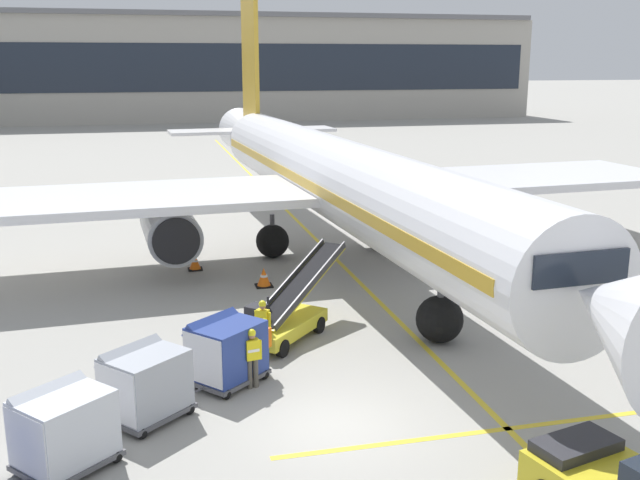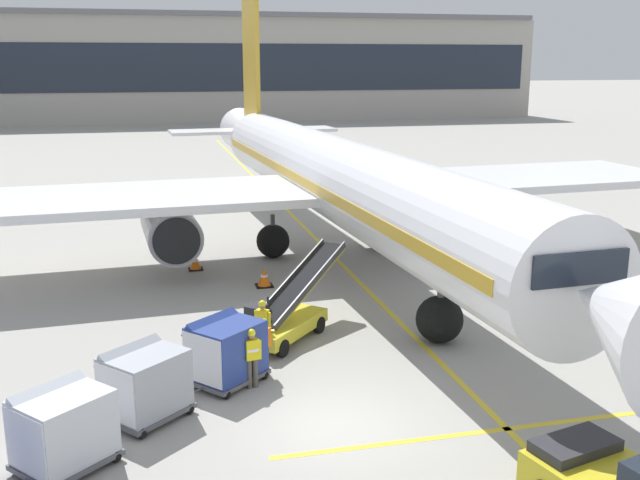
{
  "view_description": "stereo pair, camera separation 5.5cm",
  "coord_description": "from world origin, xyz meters",
  "views": [
    {
      "loc": [
        -4.37,
        -16.41,
        8.94
      ],
      "look_at": [
        1.3,
        6.83,
        3.12
      ],
      "focal_mm": 41.43,
      "sensor_mm": 36.0,
      "label": 1
    },
    {
      "loc": [
        -4.31,
        -16.42,
        8.94
      ],
      "look_at": [
        1.3,
        6.83,
        3.12
      ],
      "focal_mm": 41.43,
      "sensor_mm": 36.0,
      "label": 2
    }
  ],
  "objects": [
    {
      "name": "ground_crew_by_carts",
      "position": [
        -1.19,
        3.41,
        1.0
      ],
      "size": [
        0.44,
        0.43,
        1.74
      ],
      "color": "#333847",
      "rests_on": "ground"
    },
    {
      "name": "baggage_cart_lead",
      "position": [
        -2.35,
        3.17,
        1.0
      ],
      "size": [
        2.6,
        2.52,
        1.91
      ],
      "color": "#515156",
      "rests_on": "ground"
    },
    {
      "name": "baggage_cart_second",
      "position": [
        -4.6,
        1.49,
        1.0
      ],
      "size": [
        2.6,
        2.52,
        1.91
      ],
      "color": "#515156",
      "rests_on": "ground"
    },
    {
      "name": "ground_crew_wingwalker",
      "position": [
        -0.97,
        5.06,
        1.0
      ],
      "size": [
        0.47,
        0.42,
        1.74
      ],
      "color": "black",
      "rests_on": "ground"
    },
    {
      "name": "parked_airplane",
      "position": [
        4.1,
        15.76,
        3.74
      ],
      "size": [
        34.36,
        43.68,
        14.83
      ],
      "color": "white",
      "rests_on": "ground"
    },
    {
      "name": "apron_guidance_line_lead_in",
      "position": [
        4.16,
        14.95,
        0.0
      ],
      "size": [
        0.2,
        110.0,
        0.01
      ],
      "color": "yellow",
      "rests_on": "ground"
    },
    {
      "name": "apron_guidance_line_stop_bar",
      "position": [
        4.15,
        -1.22,
        0.0
      ],
      "size": [
        12.0,
        0.2,
        0.01
      ],
      "color": "yellow",
      "rests_on": "ground"
    },
    {
      "name": "ground_crew_marshaller",
      "position": [
        -1.66,
        2.65,
        1.0
      ],
      "size": [
        0.56,
        0.32,
        1.74
      ],
      "color": "#514C42",
      "rests_on": "ground"
    },
    {
      "name": "terminal_building",
      "position": [
        -1.46,
        104.64,
        7.89
      ],
      "size": [
        117.47,
        21.96,
        15.88
      ],
      "color": "#A8A399",
      "rests_on": "ground"
    },
    {
      "name": "safety_cone_engine_keepout",
      "position": [
        0.22,
        12.06,
        0.38
      ],
      "size": [
        0.69,
        0.69,
        0.77
      ],
      "color": "black",
      "rests_on": "ground"
    },
    {
      "name": "ground_crew_by_loader",
      "position": [
        -2.38,
        2.77,
        1.0
      ],
      "size": [
        0.43,
        0.45,
        1.74
      ],
      "color": "black",
      "rests_on": "ground"
    },
    {
      "name": "safety_cone_wingtip",
      "position": [
        -2.31,
        15.21,
        0.34
      ],
      "size": [
        0.63,
        0.63,
        0.71
      ],
      "color": "black",
      "rests_on": "ground"
    },
    {
      "name": "baggage_cart_third",
      "position": [
        -6.39,
        -0.52,
        1.0
      ],
      "size": [
        2.6,
        2.52,
        1.91
      ],
      "color": "#515156",
      "rests_on": "ground"
    },
    {
      "name": "ground_plane",
      "position": [
        0.0,
        0.0,
        0.0
      ],
      "size": [
        600.0,
        600.0,
        0.0
      ],
      "primitive_type": "plane",
      "color": "#9E9B93"
    },
    {
      "name": "belt_loader",
      "position": [
        -0.01,
        6.26,
        0.81
      ],
      "size": [
        4.59,
        4.89,
        2.61
      ],
      "color": "gold",
      "rests_on": "ground"
    }
  ]
}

